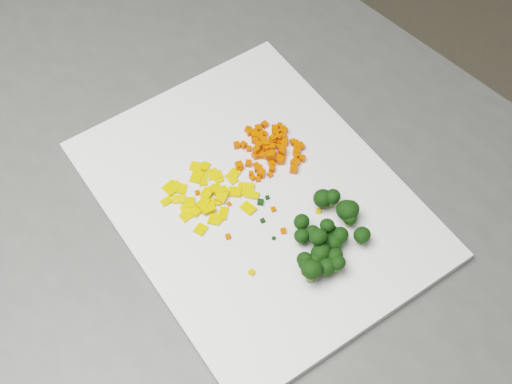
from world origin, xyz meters
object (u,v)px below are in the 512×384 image
at_px(carrot_pile, 269,146).
at_px(cutting_board, 256,199).
at_px(pepper_pile, 209,193).
at_px(counter_block, 236,326).
at_px(broccoli_pile, 328,230).

bearing_deg(carrot_pile, cutting_board, -79.44).
height_order(cutting_board, pepper_pile, pepper_pile).
height_order(counter_block, broccoli_pile, broccoli_pile).
bearing_deg(pepper_pile, broccoli_pile, -0.45).
xyz_separation_m(counter_block, pepper_pile, (-0.01, -0.03, 0.47)).
bearing_deg(pepper_pile, carrot_pile, 66.42).
relative_size(counter_block, cutting_board, 2.55).
relative_size(carrot_pile, broccoli_pile, 0.83).
height_order(counter_block, pepper_pile, pepper_pile).
xyz_separation_m(carrot_pile, broccoli_pile, (0.12, -0.09, 0.01)).
bearing_deg(broccoli_pile, carrot_pile, 140.93).
bearing_deg(broccoli_pile, pepper_pile, 179.55).
bearing_deg(carrot_pile, broccoli_pile, -39.07).
bearing_deg(counter_block, cutting_board, -6.85).
height_order(cutting_board, carrot_pile, carrot_pile).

